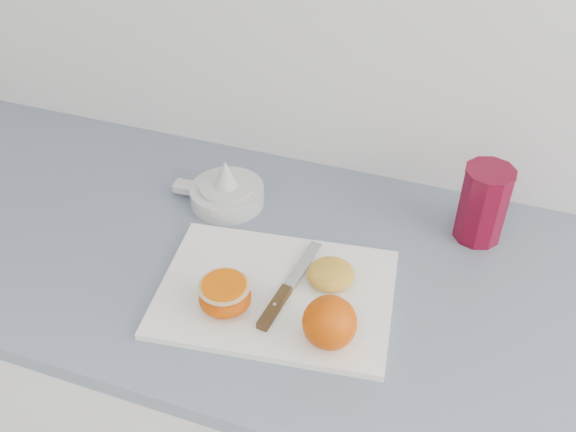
{
  "coord_description": "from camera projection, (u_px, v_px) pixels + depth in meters",
  "views": [
    {
      "loc": [
        0.26,
        0.95,
        1.65
      ],
      "look_at": [
        -0.02,
        1.74,
        0.96
      ],
      "focal_mm": 40.0,
      "sensor_mm": 36.0,
      "label": 1
    }
  ],
  "objects": [
    {
      "name": "squeezed_shell",
      "position": [
        331.0,
        274.0,
        1.03
      ],
      "size": [
        0.08,
        0.08,
        0.03
      ],
      "color": "gold",
      "rests_on": "cutting_board"
    },
    {
      "name": "counter",
      "position": [
        314.0,
        420.0,
        1.36
      ],
      "size": [
        2.28,
        0.64,
        0.89
      ],
      "color": "white",
      "rests_on": "ground"
    },
    {
      "name": "half_orange",
      "position": [
        225.0,
        296.0,
        0.98
      ],
      "size": [
        0.08,
        0.08,
        0.05
      ],
      "color": "#CA3805",
      "rests_on": "cutting_board"
    },
    {
      "name": "citrus_juicer",
      "position": [
        226.0,
        191.0,
        1.21
      ],
      "size": [
        0.18,
        0.14,
        0.09
      ],
      "color": "white",
      "rests_on": "counter"
    },
    {
      "name": "whole_orange",
      "position": [
        330.0,
        323.0,
        0.92
      ],
      "size": [
        0.08,
        0.08,
        0.08
      ],
      "color": "#CA3805",
      "rests_on": "cutting_board"
    },
    {
      "name": "cutting_board",
      "position": [
        276.0,
        293.0,
        1.03
      ],
      "size": [
        0.4,
        0.31,
        0.01
      ],
      "primitive_type": "cube",
      "rotation": [
        0.0,
        0.0,
        0.13
      ],
      "color": "white",
      "rests_on": "counter"
    },
    {
      "name": "red_tumbler",
      "position": [
        483.0,
        206.0,
        1.11
      ],
      "size": [
        0.09,
        0.09,
        0.14
      ],
      "color": "maroon",
      "rests_on": "counter"
    },
    {
      "name": "paring_knife",
      "position": [
        280.0,
        299.0,
        1.0
      ],
      "size": [
        0.04,
        0.21,
        0.01
      ],
      "color": "#4B3515",
      "rests_on": "cutting_board"
    }
  ]
}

